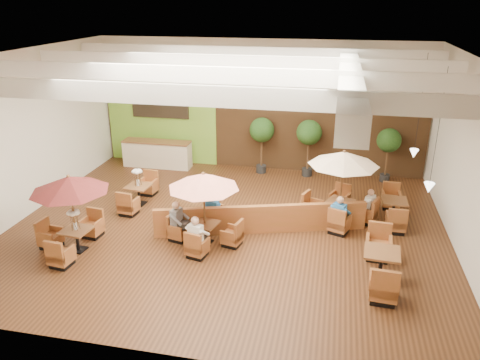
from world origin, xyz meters
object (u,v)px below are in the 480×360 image
(table_1, at_px, (204,195))
(diner_1, at_px, (212,209))
(table_5, at_px, (393,210))
(diner_4, at_px, (368,202))
(topiary_2, at_px, (389,142))
(diner_3, at_px, (340,211))
(table_4, at_px, (381,265))
(diner_0, at_px, (197,233))
(table_3, at_px, (139,191))
(topiary_0, at_px, (262,132))
(table_2, at_px, (343,173))
(service_counter, at_px, (157,154))
(diner_2, at_px, (178,217))
(booth_divider, at_px, (261,219))
(table_0, at_px, (69,197))
(topiary_1, at_px, (309,135))

(table_1, relative_size, diner_1, 3.01)
(table_5, height_order, diner_4, diner_4)
(topiary_2, height_order, diner_3, topiary_2)
(table_4, height_order, diner_0, diner_0)
(table_3, bearing_deg, topiary_0, 53.39)
(table_1, xyz_separation_m, table_2, (4.02, 2.40, 0.10))
(table_4, bearing_deg, table_1, 174.04)
(service_counter, height_order, diner_1, diner_1)
(diner_2, xyz_separation_m, diner_3, (4.87, 1.49, -0.00))
(booth_divider, relative_size, topiary_0, 2.82)
(table_4, xyz_separation_m, diner_4, (-0.20, 3.32, 0.35))
(table_4, bearing_deg, table_5, 84.06)
(table_1, height_order, table_5, table_1)
(topiary_2, bearing_deg, table_3, -155.08)
(service_counter, xyz_separation_m, diner_4, (8.88, -3.84, 0.17))
(topiary_2, bearing_deg, diner_0, -128.54)
(diner_3, bearing_deg, diner_4, 71.32)
(booth_divider, xyz_separation_m, diner_2, (-2.42, -1.01, 0.30))
(booth_divider, xyz_separation_m, topiary_2, (4.24, 5.44, 1.19))
(service_counter, height_order, topiary_2, topiary_2)
(booth_divider, distance_m, table_3, 4.88)
(topiary_0, bearing_deg, service_counter, -177.53)
(diner_0, bearing_deg, diner_2, 150.42)
(table_0, relative_size, diner_4, 3.15)
(topiary_2, bearing_deg, diner_3, -109.88)
(service_counter, distance_m, table_1, 7.46)
(table_3, relative_size, table_5, 1.01)
(table_4, bearing_deg, table_2, 112.73)
(diner_1, height_order, diner_3, diner_3)
(table_5, relative_size, topiary_1, 1.01)
(booth_divider, bearing_deg, topiary_2, 35.11)
(table_0, bearing_deg, table_3, 87.58)
(diner_4, bearing_deg, service_counter, 94.92)
(service_counter, bearing_deg, booth_divider, -43.49)
(table_4, xyz_separation_m, topiary_1, (-2.49, 7.36, 1.40))
(service_counter, relative_size, table_0, 1.24)
(table_0, bearing_deg, booth_divider, 28.96)
(topiary_2, xyz_separation_m, diner_3, (-1.79, -4.95, -0.89))
(topiary_0, relative_size, topiary_2, 1.08)
(table_0, xyz_separation_m, topiary_1, (6.29, 7.68, 0.05))
(diner_0, xyz_separation_m, diner_3, (4.02, 2.34, -0.01))
(table_0, bearing_deg, diner_4, 28.71)
(table_1, distance_m, topiary_0, 6.48)
(table_2, relative_size, topiary_0, 1.08)
(table_0, xyz_separation_m, table_2, (7.66, 3.64, -0.03))
(table_0, bearing_deg, diner_3, 25.29)
(diner_4, bearing_deg, topiary_0, 74.74)
(table_3, xyz_separation_m, topiary_1, (5.78, 4.16, 1.30))
(diner_1, bearing_deg, topiary_0, -89.13)
(table_1, bearing_deg, topiary_2, 61.62)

